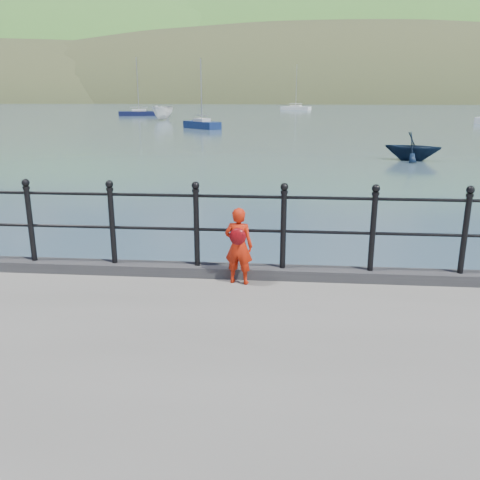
# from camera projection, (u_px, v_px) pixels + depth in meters

# --- Properties ---
(ground) EXTENTS (600.00, 600.00, 0.00)m
(ground) POSITION_uv_depth(u_px,v_px,m) (241.00, 335.00, 7.60)
(ground) COLOR #2D4251
(ground) RESTS_ON ground
(kerb) EXTENTS (60.00, 0.30, 0.15)m
(kerb) POSITION_uv_depth(u_px,v_px,m) (240.00, 271.00, 7.15)
(kerb) COLOR #28282B
(kerb) RESTS_ON quay
(railing) EXTENTS (18.11, 0.11, 1.20)m
(railing) POSITION_uv_depth(u_px,v_px,m) (240.00, 220.00, 6.94)
(railing) COLOR black
(railing) RESTS_ON kerb
(far_shore) EXTENTS (830.00, 200.00, 156.00)m
(far_shore) POSITION_uv_depth(u_px,v_px,m) (366.00, 150.00, 239.53)
(far_shore) COLOR #333A21
(far_shore) RESTS_ON ground
(child) EXTENTS (0.42, 0.34, 1.05)m
(child) POSITION_uv_depth(u_px,v_px,m) (239.00, 245.00, 6.78)
(child) COLOR red
(child) RESTS_ON quay
(launch_white) EXTENTS (2.56, 5.14, 1.90)m
(launch_white) POSITION_uv_depth(u_px,v_px,m) (163.00, 113.00, 65.63)
(launch_white) COLOR white
(launch_white) RESTS_ON ground
(launch_navy) EXTENTS (3.49, 3.25, 1.50)m
(launch_navy) POSITION_uv_depth(u_px,v_px,m) (413.00, 146.00, 26.85)
(launch_navy) COLOR black
(launch_navy) RESTS_ON ground
(sailboat_deep) EXTENTS (6.34, 4.23, 9.07)m
(sailboat_deep) POSITION_uv_depth(u_px,v_px,m) (296.00, 108.00, 103.92)
(sailboat_deep) COLOR white
(sailboat_deep) RESTS_ON ground
(sailboat_port) EXTENTS (4.27, 4.29, 6.86)m
(sailboat_port) POSITION_uv_depth(u_px,v_px,m) (202.00, 125.00, 50.80)
(sailboat_port) COLOR navy
(sailboat_port) RESTS_ON ground
(sailboat_left) EXTENTS (6.46, 3.66, 8.76)m
(sailboat_left) POSITION_uv_depth(u_px,v_px,m) (139.00, 114.00, 78.16)
(sailboat_left) COLOR black
(sailboat_left) RESTS_ON ground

